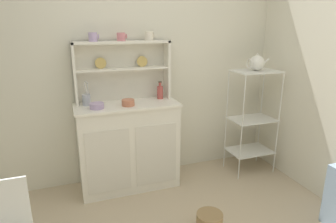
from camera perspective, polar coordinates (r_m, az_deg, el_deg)
name	(u,v)px	position (r m, az deg, el deg)	size (l,w,h in m)	color
wall_back	(134,66)	(3.19, -6.52, 8.77)	(3.84, 0.05, 2.50)	silver
hutch_cabinet	(128,145)	(3.12, -7.64, -6.39)	(1.03, 0.45, 0.91)	white
hutch_shelf_unit	(122,66)	(3.06, -8.87, 8.70)	(0.96, 0.18, 0.61)	silver
bakers_rack	(253,113)	(3.48, 15.98, -0.32)	(0.49, 0.35, 1.19)	silver
floor_basket	(209,222)	(2.67, 7.99, -20.37)	(0.22, 0.22, 0.16)	#93754C
cup_lilac_0	(93,37)	(2.96, -14.24, 13.76)	(0.10, 0.08, 0.08)	#B79ECC
cup_rose_1	(121,37)	(3.00, -8.99, 14.04)	(0.10, 0.08, 0.08)	#D17A84
cup_cream_2	(149,36)	(3.07, -3.63, 14.33)	(0.10, 0.08, 0.09)	silver
bowl_mixing_large	(97,106)	(2.86, -13.56, 1.08)	(0.13, 0.13, 0.05)	#B79ECC
bowl_floral_medium	(128,103)	(2.90, -7.69, 1.71)	(0.12, 0.12, 0.06)	#C67556
jam_bottle	(160,92)	(3.14, -1.54, 3.80)	(0.06, 0.06, 0.19)	#B74C47
utensil_jar	(86,99)	(2.99, -15.44, 2.25)	(0.08, 0.08, 0.24)	#B2B7C6
porcelain_teapot	(257,63)	(3.37, 16.73, 8.94)	(0.26, 0.17, 0.19)	white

